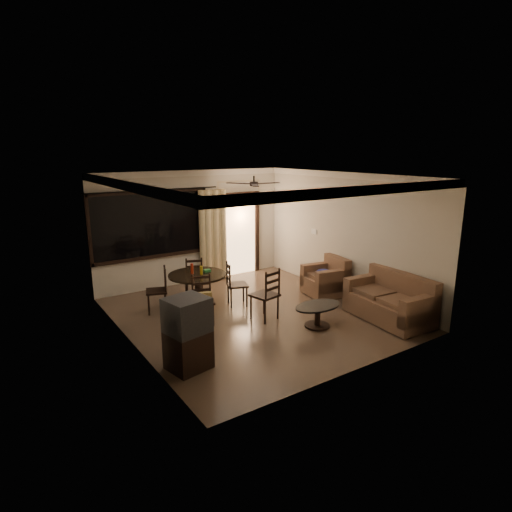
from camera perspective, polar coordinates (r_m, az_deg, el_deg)
ground at (r=8.83m, az=-0.26°, el=-7.81°), size 5.50×5.50×0.00m
room_shell at (r=10.12m, az=-3.02°, el=5.75°), size 5.50×6.70×5.50m
dining_table at (r=9.06m, az=-7.79°, el=-3.36°), size 1.21×1.21×0.97m
dining_chair_west at (r=9.12m, az=-12.99°, el=-5.57°), size 0.54×0.54×0.95m
dining_chair_east at (r=9.28m, az=-2.58°, el=-4.86°), size 0.54×0.54×0.95m
dining_chair_south at (r=8.35m, az=-7.06°, el=-6.99°), size 0.54×0.57×0.95m
dining_chair_north at (r=9.90m, az=-8.26°, el=-3.77°), size 0.54×0.54×0.95m
tv_cabinet at (r=6.67m, az=-9.08°, el=-10.17°), size 0.69×0.64×1.14m
sofa at (r=8.88m, az=17.56°, el=-5.86°), size 1.05×1.77×0.91m
armchair at (r=10.04m, az=9.43°, el=-3.13°), size 0.99×0.99×0.85m
coffee_table at (r=8.25m, az=8.21°, el=-7.43°), size 0.98×0.59×0.43m
side_chair at (r=8.50m, az=1.21°, el=-6.44°), size 0.55×0.55×1.05m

